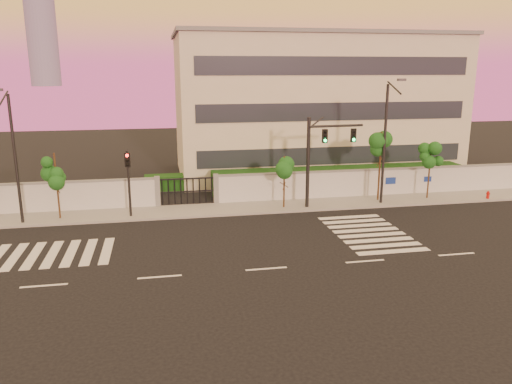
# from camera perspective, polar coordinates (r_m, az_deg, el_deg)

# --- Properties ---
(ground) EXTENTS (120.00, 120.00, 0.00)m
(ground) POSITION_cam_1_polar(r_m,az_deg,el_deg) (24.04, 1.18, -8.78)
(ground) COLOR black
(ground) RESTS_ON ground
(sidewalk) EXTENTS (60.00, 3.00, 0.15)m
(sidewalk) POSITION_cam_1_polar(r_m,az_deg,el_deg) (33.79, -2.58, -1.90)
(sidewalk) COLOR gray
(sidewalk) RESTS_ON ground
(perimeter_wall) EXTENTS (60.00, 0.36, 2.20)m
(perimeter_wall) POSITION_cam_1_polar(r_m,az_deg,el_deg) (34.99, -2.80, 0.33)
(perimeter_wall) COLOR #B7B9BE
(perimeter_wall) RESTS_ON ground
(hedge_row) EXTENTS (41.00, 4.25, 1.80)m
(hedge_row) POSITION_cam_1_polar(r_m,az_deg,el_deg) (37.84, -1.80, 0.98)
(hedge_row) COLOR black
(hedge_row) RESTS_ON ground
(institutional_building) EXTENTS (24.40, 12.40, 12.25)m
(institutional_building) POSITION_cam_1_polar(r_m,az_deg,el_deg) (45.87, 6.49, 9.92)
(institutional_building) COLOR beige
(institutional_building) RESTS_ON ground
(road_markings) EXTENTS (57.00, 7.62, 0.02)m
(road_markings) POSITION_cam_1_polar(r_m,az_deg,el_deg) (27.24, -3.77, -6.00)
(road_markings) COLOR silver
(road_markings) RESTS_ON ground
(street_tree_c) EXTENTS (1.31, 1.04, 4.29)m
(street_tree_c) POSITION_cam_1_polar(r_m,az_deg,el_deg) (33.05, -21.89, 2.23)
(street_tree_c) COLOR #382314
(street_tree_c) RESTS_ON ground
(street_tree_d) EXTENTS (1.37, 1.09, 3.65)m
(street_tree_d) POSITION_cam_1_polar(r_m,az_deg,el_deg) (33.34, 3.28, 2.49)
(street_tree_d) COLOR #382314
(street_tree_d) RESTS_ON ground
(street_tree_e) EXTENTS (1.61, 1.28, 5.01)m
(street_tree_e) POSITION_cam_1_polar(r_m,az_deg,el_deg) (36.09, 14.08, 4.59)
(street_tree_e) COLOR #382314
(street_tree_e) RESTS_ON ground
(street_tree_f) EXTENTS (1.39, 1.11, 4.03)m
(street_tree_f) POSITION_cam_1_polar(r_m,az_deg,el_deg) (37.85, 19.30, 3.53)
(street_tree_f) COLOR #382314
(street_tree_f) RESTS_ON ground
(traffic_signal_main) EXTENTS (3.92, 0.48, 6.20)m
(traffic_signal_main) POSITION_cam_1_polar(r_m,az_deg,el_deg) (33.54, 7.28, 4.61)
(traffic_signal_main) COLOR black
(traffic_signal_main) RESTS_ON ground
(traffic_signal_secondary) EXTENTS (0.34, 0.34, 4.38)m
(traffic_signal_secondary) POSITION_cam_1_polar(r_m,az_deg,el_deg) (32.19, -14.38, 1.83)
(traffic_signal_secondary) COLOR black
(traffic_signal_secondary) RESTS_ON ground
(streetlight_west) EXTENTS (0.49, 1.98, 8.25)m
(streetlight_west) POSITION_cam_1_polar(r_m,az_deg,el_deg) (32.66, -25.94, 4.02)
(streetlight_west) COLOR black
(streetlight_west) RESTS_ON ground
(streetlight_east) EXTENTS (0.52, 2.09, 8.68)m
(streetlight_east) POSITION_cam_1_polar(r_m,az_deg,el_deg) (35.05, 14.62, 5.95)
(streetlight_east) COLOR black
(streetlight_east) RESTS_ON ground
(fire_hydrant) EXTENTS (0.28, 0.26, 0.70)m
(fire_hydrant) POSITION_cam_1_polar(r_m,az_deg,el_deg) (39.77, 24.98, -0.39)
(fire_hydrant) COLOR #AD100B
(fire_hydrant) RESTS_ON ground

